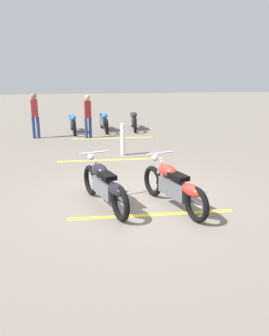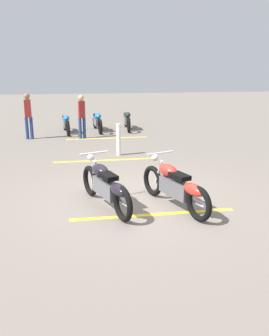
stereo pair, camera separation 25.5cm
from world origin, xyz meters
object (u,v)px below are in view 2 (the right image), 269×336
bystander_near_row (82,114)px  bollard_post (119,140)px  motorcycle_bright_foreground (176,186)px  motorcycle_dark_foreground (106,186)px  motorcycle_row_far_left (127,120)px  bystander_secondary (28,114)px  motorcycle_row_center (66,123)px  motorcycle_row_left (97,121)px

bystander_near_row → bollard_post: bearing=-173.6°
motorcycle_bright_foreground → bystander_near_row: bearing=-8.0°
motorcycle_dark_foreground → bystander_near_row: bearing=-17.2°
motorcycle_row_far_left → bystander_secondary: 4.34m
motorcycle_row_far_left → motorcycle_row_center: (-0.40, 2.66, -0.01)m
bystander_secondary → motorcycle_row_center: bearing=123.4°
motorcycle_row_center → bystander_near_row: size_ratio=1.23×
motorcycle_dark_foreground → motorcycle_row_left: 8.86m
motorcycle_row_center → motorcycle_bright_foreground: bearing=7.9°
motorcycle_row_left → bystander_secondary: (-1.35, 2.70, 0.54)m
motorcycle_row_far_left → motorcycle_row_left: 1.34m
motorcycle_dark_foreground → motorcycle_row_far_left: (9.01, -1.70, -0.02)m
motorcycle_row_far_left → motorcycle_bright_foreground: bearing=0.7°
motorcycle_bright_foreground → bollard_post: (4.57, 0.59, 0.04)m
motorcycle_row_left → motorcycle_row_center: bearing=-84.7°
motorcycle_row_left → motorcycle_row_far_left: bearing=91.4°
bystander_secondary → bollard_post: 4.46m
motorcycle_dark_foreground → bystander_near_row: size_ratio=1.27×
motorcycle_dark_foreground → bystander_secondary: bystander_secondary is taller
motorcycle_dark_foreground → motorcycle_row_far_left: 9.17m
motorcycle_bright_foreground → motorcycle_row_center: size_ratio=1.03×
bystander_near_row → motorcycle_row_far_left: bearing=-63.2°
bystander_secondary → motorcycle_row_far_left: bearing=105.2°
motorcycle_row_far_left → bystander_secondary: (-1.50, 4.03, 0.54)m
motorcycle_row_left → motorcycle_row_center: motorcycle_row_left is taller
motorcycle_row_far_left → bollard_post: bollard_post is taller
bystander_near_row → bystander_secondary: 2.04m
motorcycle_row_center → motorcycle_row_left: bearing=93.8°
bystander_secondary → bollard_post: size_ratio=1.73×
bollard_post → motorcycle_dark_foreground: bearing=169.9°
motorcycle_row_far_left → motorcycle_dark_foreground: bearing=-7.8°
motorcycle_bright_foreground → bystander_near_row: size_ratio=1.27×
motorcycle_dark_foreground → bystander_near_row: 7.33m
motorcycle_row_far_left → bystander_secondary: bearing=-66.7°
motorcycle_row_left → bollard_post: (-4.51, -0.40, 0.06)m
motorcycle_row_far_left → bystander_near_row: (-1.71, 2.01, 0.50)m
bystander_secondary → motorcycle_dark_foreground: bearing=12.0°
motorcycle_row_center → bystander_secondary: (-1.10, 1.38, 0.55)m
motorcycle_bright_foreground → motorcycle_row_center: (8.83, 2.31, -0.04)m
motorcycle_row_left → motorcycle_row_center: (-0.25, 1.32, -0.02)m
motorcycle_row_left → motorcycle_bright_foreground: bearing=1.0°
bystander_near_row → bystander_secondary: bystander_secondary is taller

